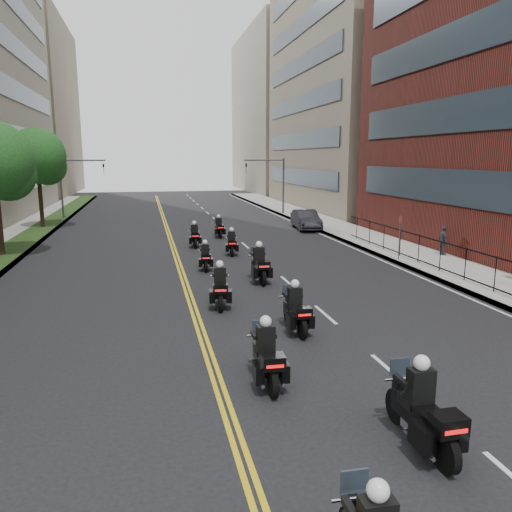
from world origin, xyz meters
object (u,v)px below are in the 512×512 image
(motorcycle_3, at_px, (296,311))
(motorcycle_7, at_px, (232,244))
(motorcycle_1, at_px, (423,413))
(motorcycle_6, at_px, (205,258))
(motorcycle_8, at_px, (195,237))
(pedestrian_c, at_px, (443,241))
(motorcycle_5, at_px, (260,266))
(motorcycle_2, at_px, (267,358))
(motorcycle_4, at_px, (220,288))
(motorcycle_9, at_px, (219,228))
(parked_sedan, at_px, (306,220))

(motorcycle_3, xyz_separation_m, motorcycle_7, (0.20, 13.60, -0.05))
(motorcycle_1, bearing_deg, motorcycle_6, 96.99)
(motorcycle_8, distance_m, pedestrian_c, 15.10)
(motorcycle_5, xyz_separation_m, motorcycle_7, (-0.14, 6.79, -0.11))
(motorcycle_3, distance_m, motorcycle_5, 6.82)
(motorcycle_2, relative_size, motorcycle_3, 1.02)
(motorcycle_1, relative_size, motorcycle_6, 1.23)
(motorcycle_4, bearing_deg, pedestrian_c, 33.04)
(motorcycle_5, bearing_deg, motorcycle_9, 91.03)
(motorcycle_4, height_order, motorcycle_7, motorcycle_4)
(motorcycle_2, distance_m, motorcycle_7, 17.30)
(parked_sedan, height_order, pedestrian_c, pedestrian_c)
(motorcycle_1, distance_m, motorcycle_5, 13.83)
(motorcycle_2, relative_size, motorcycle_7, 1.10)
(motorcycle_7, bearing_deg, motorcycle_8, 128.22)
(motorcycle_2, height_order, motorcycle_3, motorcycle_2)
(motorcycle_6, height_order, motorcycle_7, motorcycle_7)
(motorcycle_4, distance_m, motorcycle_8, 13.36)
(motorcycle_1, bearing_deg, motorcycle_7, 90.10)
(motorcycle_6, bearing_deg, motorcycle_2, -86.08)
(motorcycle_9, xyz_separation_m, pedestrian_c, (11.46, -10.20, 0.35))
(motorcycle_1, relative_size, motorcycle_7, 1.18)
(motorcycle_8, bearing_deg, motorcycle_1, -83.06)
(motorcycle_9, bearing_deg, motorcycle_4, -98.34)
(motorcycle_8, distance_m, parked_sedan, 11.21)
(motorcycle_3, distance_m, motorcycle_8, 16.82)
(motorcycle_1, relative_size, motorcycle_4, 1.06)
(motorcycle_2, distance_m, parked_sedan, 28.02)
(motorcycle_7, bearing_deg, pedestrian_c, -9.40)
(motorcycle_1, relative_size, parked_sedan, 0.54)
(motorcycle_5, xyz_separation_m, parked_sedan, (7.45, 15.92, 0.03))
(motorcycle_8, bearing_deg, motorcycle_2, -88.69)
(motorcycle_5, bearing_deg, motorcycle_3, -91.46)
(motorcycle_2, height_order, motorcycle_4, motorcycle_4)
(motorcycle_3, relative_size, motorcycle_5, 0.92)
(motorcycle_4, xyz_separation_m, motorcycle_5, (2.34, 3.44, 0.04))
(motorcycle_1, relative_size, motorcycle_9, 1.17)
(motorcycle_8, bearing_deg, motorcycle_3, -82.47)
(motorcycle_6, bearing_deg, motorcycle_3, -75.55)
(motorcycle_2, distance_m, motorcycle_9, 23.98)
(motorcycle_1, height_order, motorcycle_2, motorcycle_1)
(motorcycle_5, relative_size, parked_sedan, 0.54)
(motorcycle_1, xyz_separation_m, motorcycle_2, (-2.31, 3.45, -0.05))
(pedestrian_c, bearing_deg, motorcycle_1, 157.94)
(motorcycle_3, height_order, motorcycle_4, motorcycle_4)
(motorcycle_2, bearing_deg, pedestrian_c, 46.79)
(motorcycle_3, xyz_separation_m, parked_sedan, (7.79, 22.74, 0.09))
(motorcycle_4, bearing_deg, motorcycle_9, 89.03)
(motorcycle_3, bearing_deg, motorcycle_6, 100.49)
(motorcycle_2, height_order, parked_sedan, motorcycle_2)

